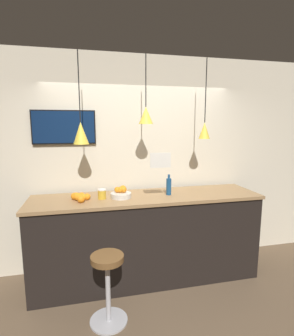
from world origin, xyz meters
The scene contains 13 objects.
ground_plane centered at (0.00, 0.00, 0.00)m, with size 14.00×14.00×0.00m, color brown.
back_wall centered at (0.00, 1.15, 1.45)m, with size 8.00×0.06×2.90m.
service_counter centered at (0.00, 0.68, 0.55)m, with size 2.85×0.71×1.11m.
bar_stool centered at (-0.56, 0.00, 0.47)m, with size 0.38×0.38×0.72m.
fruit_bowl centered at (-0.33, 0.67, 1.16)m, with size 0.25×0.25×0.14m.
orange_pile centered at (-0.82, 0.67, 1.15)m, with size 0.23×0.24×0.09m.
juice_bottle centered at (0.28, 0.66, 1.22)m, with size 0.06×0.06×0.26m.
spread_jar centered at (-0.56, 0.66, 1.17)m, with size 0.10×0.10×0.12m.
pendant_lamp_left centered at (-0.77, 0.74, 1.89)m, with size 0.18×0.18×1.04m.
pendant_lamp_middle centered at (0.00, 0.74, 2.10)m, with size 0.18×0.18×0.81m.
pendant_lamp_right centered at (0.77, 0.74, 1.92)m, with size 0.14×0.14×1.00m.
mounted_tv centered at (-0.98, 1.09, 1.95)m, with size 0.78×0.04×0.43m.
hanging_menu_board centered at (0.09, 0.40, 1.59)m, with size 0.24×0.01×0.17m.
Camera 1 is at (-0.71, -2.41, 1.98)m, focal length 28.00 mm.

